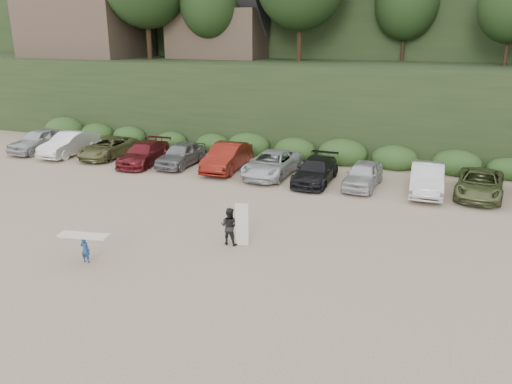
% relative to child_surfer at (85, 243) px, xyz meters
% --- Properties ---
extents(ground, '(120.00, 120.00, 0.00)m').
position_rel_child_surfer_xyz_m(ground, '(5.16, 3.56, -0.77)').
color(ground, tan).
rests_on(ground, ground).
extents(parked_cars, '(39.48, 5.68, 1.64)m').
position_rel_child_surfer_xyz_m(parked_cars, '(3.07, 13.51, -0.03)').
color(parked_cars, '#B0B1B5').
rests_on(parked_cars, ground).
extents(child_surfer, '(1.94, 0.87, 1.13)m').
position_rel_child_surfer_xyz_m(child_surfer, '(0.00, 0.00, 0.00)').
color(child_surfer, navy).
rests_on(child_surfer, ground).
extents(adult_surfer, '(1.23, 0.61, 1.85)m').
position_rel_child_surfer_xyz_m(adult_surfer, '(4.43, 3.48, 0.03)').
color(adult_surfer, black).
rests_on(adult_surfer, ground).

